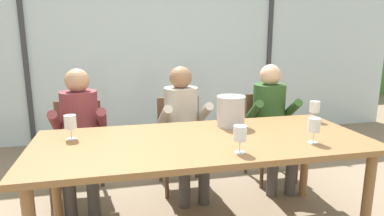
# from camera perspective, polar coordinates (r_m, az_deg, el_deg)

# --- Properties ---
(ground) EXTENTS (14.00, 14.00, 0.00)m
(ground) POSITION_cam_1_polar(r_m,az_deg,el_deg) (3.55, -2.43, -12.08)
(ground) COLOR #847056
(window_glass_panel) EXTENTS (7.55, 0.03, 2.60)m
(window_glass_panel) POSITION_cam_1_polar(r_m,az_deg,el_deg) (4.76, -6.08, 10.28)
(window_glass_panel) COLOR silver
(window_glass_panel) RESTS_ON ground
(window_mullion_left) EXTENTS (0.06, 0.06, 2.60)m
(window_mullion_left) POSITION_cam_1_polar(r_m,az_deg,el_deg) (4.83, -26.75, 9.07)
(window_mullion_left) COLOR #38383D
(window_mullion_left) RESTS_ON ground
(window_mullion_right) EXTENTS (0.06, 0.06, 2.60)m
(window_mullion_right) POSITION_cam_1_polar(r_m,az_deg,el_deg) (5.23, 13.07, 10.22)
(window_mullion_right) COLOR #38383D
(window_mullion_right) RESTS_ON ground
(hillside_vineyard) EXTENTS (13.55, 2.40, 1.67)m
(hillside_vineyard) POSITION_cam_1_polar(r_m,az_deg,el_deg) (8.17, -9.01, 7.82)
(hillside_vineyard) COLOR #477A38
(hillside_vineyard) RESTS_ON ground
(dining_table) EXTENTS (2.35, 0.99, 0.75)m
(dining_table) POSITION_cam_1_polar(r_m,az_deg,el_deg) (2.39, 1.91, -6.90)
(dining_table) COLOR olive
(dining_table) RESTS_ON ground
(chair_near_curtain) EXTENTS (0.48, 0.48, 0.87)m
(chair_near_curtain) POSITION_cam_1_polar(r_m,az_deg,el_deg) (3.28, -18.99, -5.42)
(chair_near_curtain) COLOR brown
(chair_near_curtain) RESTS_ON ground
(chair_left_of_center) EXTENTS (0.45, 0.45, 0.87)m
(chair_left_of_center) POSITION_cam_1_polar(r_m,az_deg,el_deg) (3.29, -1.99, -4.67)
(chair_left_of_center) COLOR brown
(chair_left_of_center) RESTS_ON ground
(chair_center) EXTENTS (0.45, 0.45, 0.87)m
(chair_center) POSITION_cam_1_polar(r_m,az_deg,el_deg) (3.58, 12.82, -3.56)
(chair_center) COLOR brown
(chair_center) RESTS_ON ground
(person_maroon_top) EXTENTS (0.47, 0.62, 1.19)m
(person_maroon_top) POSITION_cam_1_polar(r_m,az_deg,el_deg) (3.07, -18.62, -3.27)
(person_maroon_top) COLOR brown
(person_maroon_top) RESTS_ON ground
(person_beige_jumper) EXTENTS (0.49, 0.63, 1.19)m
(person_beige_jumper) POSITION_cam_1_polar(r_m,az_deg,el_deg) (3.11, -1.49, -2.40)
(person_beige_jumper) COLOR #B7AD9E
(person_beige_jumper) RESTS_ON ground
(person_olive_shirt) EXTENTS (0.49, 0.63, 1.19)m
(person_olive_shirt) POSITION_cam_1_polar(r_m,az_deg,el_deg) (3.40, 13.40, -1.46)
(person_olive_shirt) COLOR #2D5123
(person_olive_shirt) RESTS_ON ground
(ice_bucket_primary) EXTENTS (0.23, 0.23, 0.25)m
(ice_bucket_primary) POSITION_cam_1_polar(r_m,az_deg,el_deg) (2.69, 6.64, -0.47)
(ice_bucket_primary) COLOR #B7B7BC
(ice_bucket_primary) RESTS_ON dining_table
(wine_glass_by_left_taster) EXTENTS (0.08, 0.08, 0.17)m
(wine_glass_by_left_taster) POSITION_cam_1_polar(r_m,az_deg,el_deg) (2.49, -20.10, -2.42)
(wine_glass_by_left_taster) COLOR silver
(wine_glass_by_left_taster) RESTS_ON dining_table
(wine_glass_near_bucket) EXTENTS (0.08, 0.08, 0.17)m
(wine_glass_near_bucket) POSITION_cam_1_polar(r_m,az_deg,el_deg) (2.40, 20.15, -2.94)
(wine_glass_near_bucket) COLOR silver
(wine_glass_near_bucket) RESTS_ON dining_table
(wine_glass_center_pour) EXTENTS (0.08, 0.08, 0.17)m
(wine_glass_center_pour) POSITION_cam_1_polar(r_m,az_deg,el_deg) (2.09, 8.22, -4.53)
(wine_glass_center_pour) COLOR silver
(wine_glass_center_pour) RESTS_ON dining_table
(wine_glass_by_right_taster) EXTENTS (0.08, 0.08, 0.17)m
(wine_glass_by_right_taster) POSITION_cam_1_polar(r_m,az_deg,el_deg) (3.00, 20.25, 0.03)
(wine_glass_by_right_taster) COLOR silver
(wine_glass_by_right_taster) RESTS_ON dining_table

